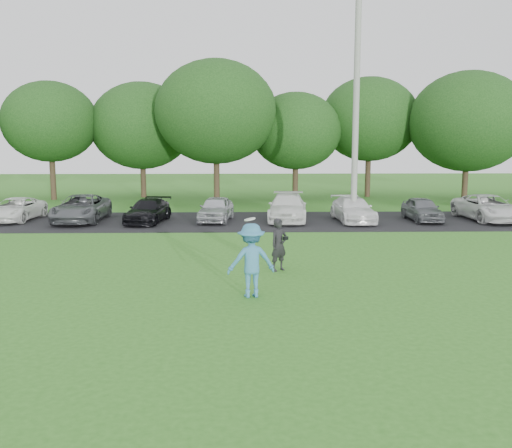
# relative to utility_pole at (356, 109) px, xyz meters

# --- Properties ---
(ground) EXTENTS (100.00, 100.00, 0.00)m
(ground) POSITION_rel_utility_pole_xyz_m (-4.73, -12.41, -5.18)
(ground) COLOR #317020
(ground) RESTS_ON ground
(parking_lot) EXTENTS (32.00, 6.50, 0.03)m
(parking_lot) POSITION_rel_utility_pole_xyz_m (-4.73, 0.59, -5.16)
(parking_lot) COLOR black
(parking_lot) RESTS_ON ground
(utility_pole) EXTENTS (0.28, 0.28, 10.35)m
(utility_pole) POSITION_rel_utility_pole_xyz_m (0.00, 0.00, 0.00)
(utility_pole) COLOR #969792
(utility_pole) RESTS_ON ground
(frisbee_player) EXTENTS (1.29, 0.89, 2.02)m
(frisbee_player) POSITION_rel_utility_pole_xyz_m (-4.93, -12.36, -4.26)
(frisbee_player) COLOR teal
(frisbee_player) RESTS_ON ground
(camera_bystander) EXTENTS (0.68, 0.64, 1.56)m
(camera_bystander) POSITION_rel_utility_pole_xyz_m (-4.07, -9.57, -4.40)
(camera_bystander) COLOR black
(camera_bystander) RESTS_ON ground
(parked_cars) EXTENTS (30.82, 4.84, 1.25)m
(parked_cars) POSITION_rel_utility_pole_xyz_m (-5.77, 0.57, -4.56)
(parked_cars) COLOR silver
(parked_cars) RESTS_ON parking_lot
(tree_row) EXTENTS (42.39, 9.85, 8.64)m
(tree_row) POSITION_rel_utility_pole_xyz_m (-3.22, 10.35, -0.27)
(tree_row) COLOR #38281C
(tree_row) RESTS_ON ground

